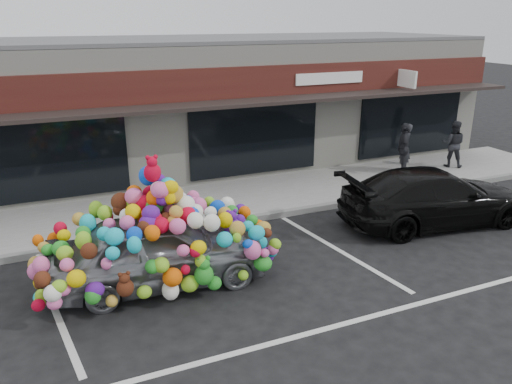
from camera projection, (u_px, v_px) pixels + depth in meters
name	position (u px, v px, depth m)	size (l,w,h in m)	color
ground	(224.00, 278.00, 10.03)	(90.00, 90.00, 0.00)	black
shop_building	(137.00, 106.00, 16.62)	(24.00, 7.20, 4.31)	beige
sidewalk	(174.00, 209.00, 13.47)	(26.00, 3.00, 0.15)	gray
kerb	(190.00, 229.00, 12.17)	(26.00, 0.18, 0.16)	slate
parking_stripe_left	(54.00, 308.00, 9.01)	(0.12, 4.40, 0.01)	silver
parking_stripe_mid	(338.00, 250.00, 11.25)	(0.12, 4.40, 0.01)	silver
parking_stripe_right	(512.00, 214.00, 13.26)	(0.12, 4.40, 0.01)	silver
lane_line	(376.00, 315.00, 8.78)	(14.00, 0.12, 0.01)	silver
toy_car	(158.00, 242.00, 9.59)	(3.03, 4.58, 2.60)	#9EA5A8
black_sedan	(435.00, 197.00, 12.50)	(4.85, 1.97, 1.41)	black
pedestrian_a	(404.00, 148.00, 16.20)	(0.58, 0.38, 1.59)	black
pedestrian_b	(453.00, 144.00, 16.74)	(0.76, 0.59, 1.57)	black
pedestrian_c	(403.00, 148.00, 16.01)	(0.40, 0.97, 1.65)	#28252A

